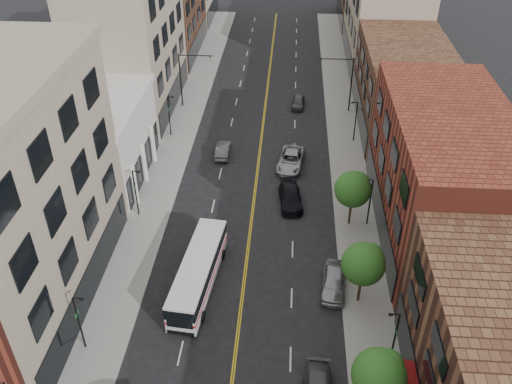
% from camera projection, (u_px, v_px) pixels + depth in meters
% --- Properties ---
extents(sidewalk_left, '(4.00, 110.00, 0.15)m').
position_uv_depth(sidewalk_left, '(171.00, 157.00, 61.67)').
color(sidewalk_left, gray).
rests_on(sidewalk_left, ground).
extents(sidewalk_right, '(4.00, 110.00, 0.15)m').
position_uv_depth(sidewalk_right, '(348.00, 163.00, 60.57)').
color(sidewalk_right, gray).
rests_on(sidewalk_right, ground).
extents(bldg_l_tanoffice, '(10.00, 22.00, 18.00)m').
position_uv_depth(bldg_l_tanoffice, '(4.00, 205.00, 38.96)').
color(bldg_l_tanoffice, gray).
rests_on(bldg_l_tanoffice, ground).
extents(bldg_l_white, '(10.00, 14.00, 8.00)m').
position_uv_depth(bldg_l_white, '(94.00, 142.00, 56.54)').
color(bldg_l_white, silver).
rests_on(bldg_l_white, ground).
extents(bldg_l_far_a, '(10.00, 20.00, 18.00)m').
position_uv_depth(bldg_l_far_a, '(130.00, 40.00, 67.57)').
color(bldg_l_far_a, gray).
rests_on(bldg_l_far_a, ground).
extents(bldg_l_far_b, '(10.00, 20.00, 15.00)m').
position_uv_depth(bldg_l_far_b, '(164.00, 5.00, 84.78)').
color(bldg_l_far_b, '#522E21').
rests_on(bldg_l_far_b, ground).
extents(bldg_r_mid, '(10.00, 22.00, 12.00)m').
position_uv_depth(bldg_r_mid, '(443.00, 174.00, 47.79)').
color(bldg_r_mid, maroon).
rests_on(bldg_r_mid, ground).
extents(bldg_r_far_a, '(10.00, 20.00, 10.00)m').
position_uv_depth(bldg_r_far_a, '(404.00, 87.00, 65.54)').
color(bldg_r_far_a, '#522E21').
rests_on(bldg_r_far_a, ground).
extents(bldg_r_far_b, '(10.00, 22.00, 14.00)m').
position_uv_depth(bldg_r_far_b, '(384.00, 17.00, 81.56)').
color(bldg_r_far_b, gray).
rests_on(bldg_r_far_b, ground).
extents(tree_r_1, '(3.40, 3.40, 5.59)m').
position_uv_depth(tree_r_1, '(380.00, 374.00, 32.99)').
color(tree_r_1, black).
rests_on(tree_r_1, sidewalk_right).
extents(tree_r_2, '(3.40, 3.40, 5.59)m').
position_uv_depth(tree_r_2, '(364.00, 262.00, 41.17)').
color(tree_r_2, black).
rests_on(tree_r_2, sidewalk_right).
extents(tree_r_3, '(3.40, 3.40, 5.59)m').
position_uv_depth(tree_r_3, '(354.00, 188.00, 49.34)').
color(tree_r_3, black).
rests_on(tree_r_3, sidewalk_right).
extents(lamp_l_1, '(0.81, 0.55, 5.05)m').
position_uv_depth(lamp_l_1, '(79.00, 320.00, 37.99)').
color(lamp_l_1, black).
rests_on(lamp_l_1, sidewalk_left).
extents(lamp_l_2, '(0.81, 0.55, 5.05)m').
position_uv_depth(lamp_l_2, '(136.00, 190.00, 51.07)').
color(lamp_l_2, black).
rests_on(lamp_l_2, sidewalk_left).
extents(lamp_l_3, '(0.81, 0.55, 5.05)m').
position_uv_depth(lamp_l_3, '(169.00, 114.00, 64.15)').
color(lamp_l_3, black).
rests_on(lamp_l_3, sidewalk_left).
extents(lamp_r_1, '(0.81, 0.55, 5.05)m').
position_uv_depth(lamp_r_1, '(394.00, 337.00, 36.78)').
color(lamp_r_1, black).
rests_on(lamp_r_1, sidewalk_right).
extents(lamp_r_2, '(0.81, 0.55, 5.05)m').
position_uv_depth(lamp_r_2, '(370.00, 200.00, 49.86)').
color(lamp_r_2, black).
rests_on(lamp_r_2, sidewalk_right).
extents(lamp_r_3, '(0.81, 0.55, 5.05)m').
position_uv_depth(lamp_r_3, '(355.00, 119.00, 62.94)').
color(lamp_r_3, black).
rests_on(lamp_r_3, sidewalk_right).
extents(signal_mast_left, '(4.49, 0.18, 7.20)m').
position_uv_depth(signal_mast_left, '(186.00, 74.00, 69.70)').
color(signal_mast_left, black).
rests_on(signal_mast_left, sidewalk_left).
extents(signal_mast_right, '(4.49, 0.18, 7.20)m').
position_uv_depth(signal_mast_right, '(346.00, 78.00, 68.56)').
color(signal_mast_right, black).
rests_on(signal_mast_right, sidewalk_right).
extents(city_bus, '(3.48, 11.08, 2.80)m').
position_uv_depth(city_bus, '(198.00, 271.00, 43.99)').
color(city_bus, silver).
rests_on(city_bus, ground).
extents(car_parked_far, '(2.39, 5.00, 1.65)m').
position_uv_depth(car_parked_far, '(334.00, 282.00, 44.13)').
color(car_parked_far, '#9B9DA2').
rests_on(car_parked_far, ground).
extents(car_lane_behind, '(1.48, 4.18, 1.37)m').
position_uv_depth(car_lane_behind, '(223.00, 150.00, 61.72)').
color(car_lane_behind, '#4F4F54').
rests_on(car_lane_behind, ground).
extents(car_lane_a, '(2.73, 5.47, 1.53)m').
position_uv_depth(car_lane_a, '(290.00, 197.00, 53.95)').
color(car_lane_a, black).
rests_on(car_lane_a, ground).
extents(car_lane_b, '(3.43, 6.13, 1.62)m').
position_uv_depth(car_lane_b, '(291.00, 160.00, 59.68)').
color(car_lane_b, '#9B9EA2').
rests_on(car_lane_b, ground).
extents(car_lane_c, '(1.91, 4.08, 1.35)m').
position_uv_depth(car_lane_c, '(298.00, 102.00, 72.00)').
color(car_lane_c, '#414145').
rests_on(car_lane_c, ground).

